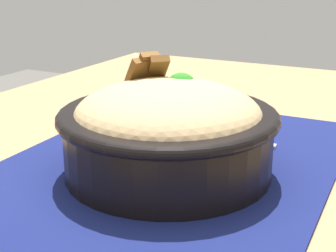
{
  "coord_description": "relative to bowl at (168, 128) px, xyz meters",
  "views": [
    {
      "loc": [
        -0.43,
        -0.23,
        0.93
      ],
      "look_at": [
        -0.01,
        -0.02,
        0.78
      ],
      "focal_mm": 53.01,
      "sensor_mm": 36.0,
      "label": 1
    }
  ],
  "objects": [
    {
      "name": "fork",
      "position": [
        0.12,
        -0.01,
        -0.05
      ],
      "size": [
        0.02,
        0.13,
        0.0
      ],
      "color": "beige",
      "rests_on": "placemat"
    },
    {
      "name": "placemat",
      "position": [
        0.03,
        0.01,
        -0.05
      ],
      "size": [
        0.46,
        0.34,
        0.0
      ],
      "primitive_type": "cube",
      "rotation": [
        0.0,
        0.0,
        0.02
      ],
      "color": "#11194C",
      "rests_on": "table"
    },
    {
      "name": "bowl",
      "position": [
        0.0,
        0.0,
        0.0
      ],
      "size": [
        0.26,
        0.26,
        0.12
      ],
      "color": "black",
      "rests_on": "placemat"
    },
    {
      "name": "table",
      "position": [
        0.01,
        0.02,
        -0.12
      ],
      "size": [
        1.22,
        0.78,
        0.72
      ],
      "color": "#99754C",
      "rests_on": "ground_plane"
    }
  ]
}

